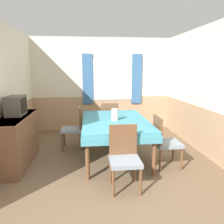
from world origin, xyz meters
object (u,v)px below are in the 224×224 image
object	(u,v)px
sideboard	(17,140)
chair_head_near	(124,155)
dining_table	(115,124)
chair_head_window	(109,119)
chair_right_near	(164,140)
vase	(115,115)
chair_left_far	(75,127)
tv	(16,106)

from	to	relation	value
sideboard	chair_head_near	bearing A→B (deg)	-28.51
chair_head_near	dining_table	bearing A→B (deg)	-90.00
chair_head_window	chair_right_near	world-z (taller)	same
dining_table	chair_head_window	xyz separation A→B (m)	(0.00, 1.16, -0.17)
chair_right_near	vase	world-z (taller)	vase
sideboard	chair_left_far	bearing A→B (deg)	35.96
chair_right_near	chair_head_window	bearing A→B (deg)	-154.50
chair_left_far	chair_head_near	xyz separation A→B (m)	(0.82, -1.71, 0.00)
chair_head_window	chair_left_far	bearing A→B (deg)	-143.44
sideboard	chair_head_window	bearing A→B (deg)	36.23
dining_table	chair_left_far	bearing A→B (deg)	145.88
chair_head_near	sideboard	bearing A→B (deg)	-28.51
dining_table	chair_left_far	xyz separation A→B (m)	(-0.82, 0.55, -0.17)
dining_table	chair_left_far	size ratio (longest dim) A/B	2.11
chair_head_window	sideboard	distance (m)	2.25
chair_head_near	chair_right_near	bearing A→B (deg)	-143.44
chair_left_far	tv	world-z (taller)	tv
dining_table	chair_head_window	world-z (taller)	chair_head_window
chair_head_window	chair_head_near	size ratio (longest dim) A/B	1.00
chair_head_window	chair_head_near	distance (m)	2.32
dining_table	vase	world-z (taller)	vase
chair_head_window	chair_right_near	size ratio (longest dim) A/B	1.00
dining_table	sideboard	bearing A→B (deg)	-174.59
chair_head_near	tv	bearing A→B (deg)	-31.03
tv	vase	size ratio (longest dim) A/B	2.00
chair_right_near	sideboard	size ratio (longest dim) A/B	0.65
chair_left_far	sideboard	world-z (taller)	chair_left_far
chair_head_window	tv	size ratio (longest dim) A/B	2.08
chair_head_near	tv	distance (m)	2.20
chair_left_far	chair_right_near	bearing A→B (deg)	-124.12
chair_left_far	tv	xyz separation A→B (m)	(-1.00, -0.62, 0.59)
chair_head_window	chair_right_near	xyz separation A→B (m)	(0.82, -1.71, 0.00)
chair_left_far	tv	size ratio (longest dim) A/B	2.08
chair_right_near	dining_table	bearing A→B (deg)	-124.12
dining_table	chair_head_near	world-z (taller)	chair_head_near
chair_right_near	sideboard	world-z (taller)	chair_right_near
chair_head_window	chair_right_near	distance (m)	1.90
chair_right_near	tv	size ratio (longest dim) A/B	2.08
chair_head_near	vase	bearing A→B (deg)	-89.59
chair_right_near	sideboard	bearing A→B (deg)	-98.24
chair_left_far	chair_head_near	distance (m)	1.90
chair_left_far	chair_head_near	size ratio (longest dim) A/B	1.00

